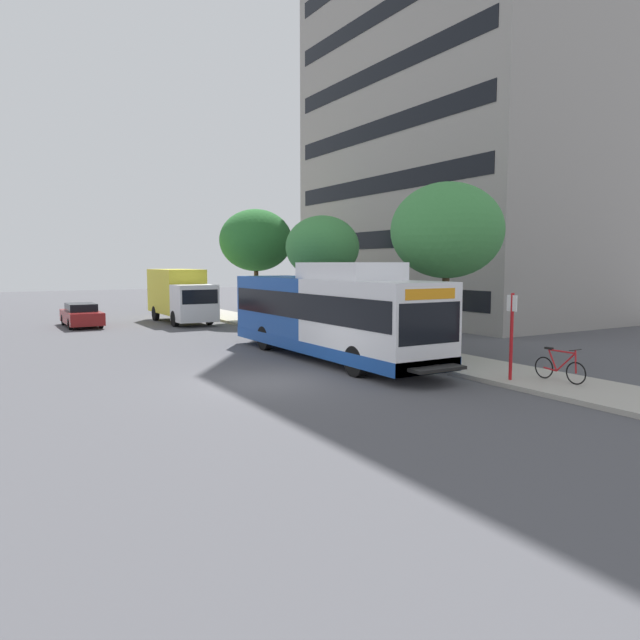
% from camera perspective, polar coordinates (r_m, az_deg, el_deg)
% --- Properties ---
extents(ground_plane, '(120.00, 120.00, 0.00)m').
position_cam_1_polar(ground_plane, '(25.44, -12.74, -2.78)').
color(ground_plane, '#4C4C51').
extents(sidewalk_curb, '(3.00, 56.00, 0.14)m').
position_cam_1_polar(sidewalk_curb, '(26.67, 3.10, -2.13)').
color(sidewalk_curb, '#A8A399').
rests_on(sidewalk_curb, ground).
extents(transit_bus, '(2.58, 12.25, 3.65)m').
position_cam_1_polar(transit_bus, '(22.20, 0.88, 0.58)').
color(transit_bus, white).
rests_on(transit_bus, ground).
extents(bus_stop_sign_pole, '(0.10, 0.36, 2.60)m').
position_cam_1_polar(bus_stop_sign_pole, '(18.36, 18.11, -0.90)').
color(bus_stop_sign_pole, red).
rests_on(bus_stop_sign_pole, sidewalk_curb).
extents(bicycle_parked, '(0.52, 1.76, 1.02)m').
position_cam_1_polar(bicycle_parked, '(18.74, 22.26, -4.27)').
color(bicycle_parked, black).
rests_on(bicycle_parked, sidewalk_curb).
extents(street_tree_near_stop, '(4.28, 4.28, 6.54)m').
position_cam_1_polar(street_tree_near_stop, '(23.08, 12.22, 8.47)').
color(street_tree_near_stop, '#4C3823').
rests_on(street_tree_near_stop, sidewalk_curb).
extents(street_tree_mid_block, '(3.73, 3.73, 5.88)m').
position_cam_1_polar(street_tree_mid_block, '(29.90, 0.23, 7.06)').
color(street_tree_mid_block, '#4C3823').
rests_on(street_tree_mid_block, sidewalk_curb).
extents(street_tree_far_block, '(4.53, 4.53, 6.84)m').
position_cam_1_polar(street_tree_far_block, '(37.14, -6.25, 7.69)').
color(street_tree_far_block, '#4C3823').
rests_on(street_tree_far_block, sidewalk_curb).
extents(parked_car_far_lane, '(1.80, 4.50, 1.33)m').
position_cam_1_polar(parked_car_far_lane, '(36.32, -22.16, 0.45)').
color(parked_car_far_lane, maroon).
rests_on(parked_car_far_lane, ground).
extents(box_truck_background, '(2.32, 7.01, 3.25)m').
position_cam_1_polar(box_truck_background, '(36.96, -13.42, 2.46)').
color(box_truck_background, silver).
rests_on(box_truck_background, ground).
extents(apartment_tower_backdrop, '(12.79, 20.34, 37.31)m').
position_cam_1_polar(apartment_tower_backdrop, '(43.84, 13.36, 25.44)').
color(apartment_tower_backdrop, gray).
rests_on(apartment_tower_backdrop, ground).
extents(lattice_comm_tower, '(1.10, 1.10, 28.32)m').
position_cam_1_polar(lattice_comm_tower, '(54.45, 0.57, 11.62)').
color(lattice_comm_tower, '#B7B7BC').
rests_on(lattice_comm_tower, ground).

